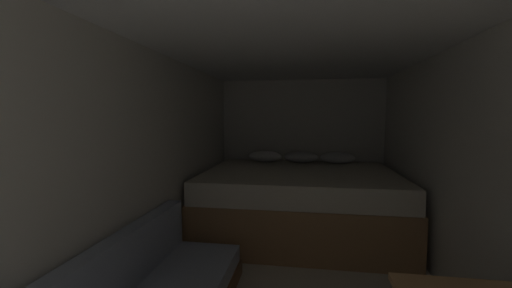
{
  "coord_description": "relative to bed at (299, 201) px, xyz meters",
  "views": [
    {
      "loc": [
        0.06,
        -0.4,
        1.41
      ],
      "look_at": [
        -0.41,
        2.57,
        1.15
      ],
      "focal_mm": 21.83,
      "sensor_mm": 36.0,
      "label": 1
    }
  ],
  "objects": [
    {
      "name": "wall_left",
      "position": [
        -1.22,
        -1.51,
        0.59
      ],
      "size": [
        0.05,
        4.89,
        1.97
      ],
      "primitive_type": "cube",
      "color": "silver",
      "rests_on": "ground"
    },
    {
      "name": "ceiling_slab",
      "position": [
        0.0,
        -1.51,
        1.6
      ],
      "size": [
        2.49,
        4.89,
        0.05
      ],
      "primitive_type": "cube",
      "color": "white",
      "rests_on": "wall_left"
    },
    {
      "name": "wall_right",
      "position": [
        1.22,
        -1.51,
        0.59
      ],
      "size": [
        0.05,
        4.89,
        1.97
      ],
      "primitive_type": "cube",
      "color": "silver",
      "rests_on": "ground"
    },
    {
      "name": "wall_back",
      "position": [
        0.0,
        0.96,
        0.59
      ],
      "size": [
        2.49,
        0.05,
        1.97
      ],
      "primitive_type": "cube",
      "color": "silver",
      "rests_on": "ground"
    },
    {
      "name": "bed",
      "position": [
        0.0,
        0.0,
        0.0
      ],
      "size": [
        2.27,
        1.8,
        0.92
      ],
      "color": "#9E7247",
      "rests_on": "ground"
    }
  ]
}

